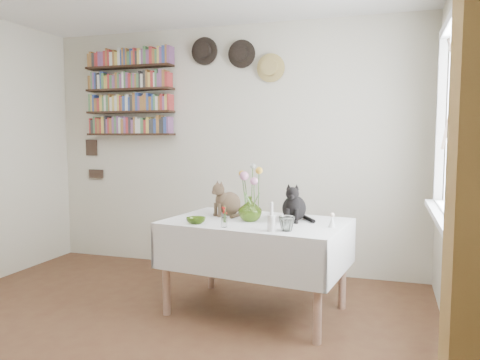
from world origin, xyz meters
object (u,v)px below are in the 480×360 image
(dining_table, at_px, (256,243))
(flower_vase, at_px, (250,209))
(tabby_cat, at_px, (230,197))
(bookshelf_unit, at_px, (130,93))
(black_cat, at_px, (294,201))

(dining_table, distance_m, flower_vase, 0.28)
(tabby_cat, bearing_deg, bookshelf_unit, -172.85)
(flower_vase, xyz_separation_m, bookshelf_unit, (-1.67, 1.08, 1.02))
(dining_table, xyz_separation_m, tabby_cat, (-0.28, 0.18, 0.33))
(tabby_cat, distance_m, flower_vase, 0.32)
(black_cat, xyz_separation_m, bookshelf_unit, (-1.99, 0.97, 0.96))
(tabby_cat, xyz_separation_m, flower_vase, (0.24, -0.21, -0.05))
(tabby_cat, height_order, flower_vase, tabby_cat)
(tabby_cat, relative_size, black_cat, 0.98)
(dining_table, relative_size, flower_vase, 7.68)
(dining_table, height_order, black_cat, black_cat)
(tabby_cat, bearing_deg, black_cat, 29.15)
(black_cat, xyz_separation_m, flower_vase, (-0.32, -0.12, -0.06))
(black_cat, distance_m, bookshelf_unit, 2.42)
(tabby_cat, distance_m, bookshelf_unit, 1.94)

